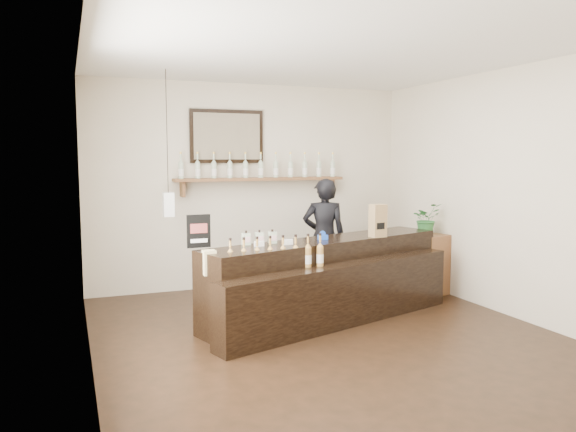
{
  "coord_description": "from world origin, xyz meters",
  "views": [
    {
      "loc": [
        -2.39,
        -4.97,
        1.8
      ],
      "look_at": [
        -0.16,
        0.7,
        1.16
      ],
      "focal_mm": 35.0,
      "sensor_mm": 36.0,
      "label": 1
    }
  ],
  "objects": [
    {
      "name": "ground",
      "position": [
        0.0,
        0.0,
        0.0
      ],
      "size": [
        5.0,
        5.0,
        0.0
      ],
      "primitive_type": "plane",
      "color": "black",
      "rests_on": "ground"
    },
    {
      "name": "room_shell",
      "position": [
        0.0,
        0.0,
        1.7
      ],
      "size": [
        5.0,
        5.0,
        5.0
      ],
      "color": "beige",
      "rests_on": "ground"
    },
    {
      "name": "back_wall_decor",
      "position": [
        -0.15,
        2.37,
        1.76
      ],
      "size": [
        2.66,
        0.96,
        1.69
      ],
      "color": "brown",
      "rests_on": "ground"
    },
    {
      "name": "counter",
      "position": [
        0.31,
        0.58,
        0.41
      ],
      "size": [
        3.16,
        1.73,
        1.03
      ],
      "color": "black",
      "rests_on": "ground"
    },
    {
      "name": "promo_sign",
      "position": [
        -1.16,
        0.65,
        1.05
      ],
      "size": [
        0.24,
        0.03,
        0.34
      ],
      "color": "black",
      "rests_on": "counter"
    },
    {
      "name": "paper_bag",
      "position": [
        0.94,
        0.65,
        1.07
      ],
      "size": [
        0.19,
        0.15,
        0.38
      ],
      "color": "#A0784D",
      "rests_on": "counter"
    },
    {
      "name": "tape_dispenser",
      "position": [
        0.26,
        0.69,
        0.92
      ],
      "size": [
        0.12,
        0.08,
        0.1
      ],
      "color": "#1944B1",
      "rests_on": "counter"
    },
    {
      "name": "side_cabinet",
      "position": [
        2.0,
        1.19,
        0.39
      ],
      "size": [
        0.52,
        0.62,
        0.79
      ],
      "color": "brown",
      "rests_on": "ground"
    },
    {
      "name": "potted_plant",
      "position": [
        2.0,
        1.19,
        0.99
      ],
      "size": [
        0.41,
        0.37,
        0.41
      ],
      "primitive_type": "imported",
      "rotation": [
        0.0,
        0.0,
        0.14
      ],
      "color": "#2C7033",
      "rests_on": "side_cabinet"
    },
    {
      "name": "shopkeeper",
      "position": [
        0.68,
        1.55,
        0.86
      ],
      "size": [
        0.73,
        0.6,
        1.73
      ],
      "primitive_type": "imported",
      "rotation": [
        0.0,
        0.0,
        2.8
      ],
      "color": "black",
      "rests_on": "ground"
    }
  ]
}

